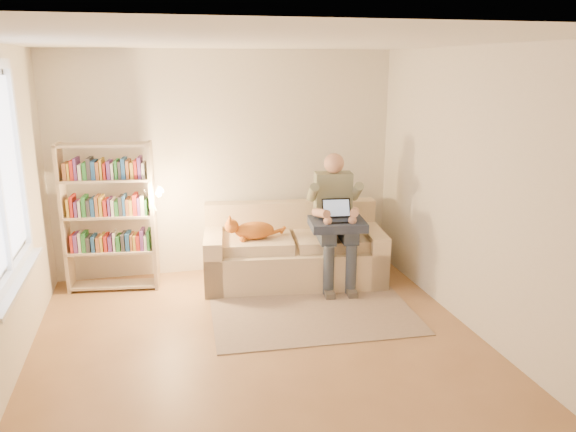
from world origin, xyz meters
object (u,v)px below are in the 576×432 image
object	(u,v)px
person	(335,213)
bookshelf	(109,210)
cat	(251,230)
sofa	(293,254)
laptop	(338,215)

from	to	relation	value
person	bookshelf	bearing A→B (deg)	178.11
person	cat	size ratio (longest dim) A/B	2.18
sofa	person	xyz separation A→B (m)	(0.43, -0.21, 0.52)
person	laptop	world-z (taller)	person
cat	sofa	bearing A→B (deg)	14.78
sofa	cat	size ratio (longest dim) A/B	3.13
sofa	laptop	size ratio (longest dim) A/B	6.08
cat	laptop	bearing A→B (deg)	-9.51
person	cat	world-z (taller)	person
person	bookshelf	distance (m)	2.47
sofa	bookshelf	xyz separation A→B (m)	(-2.01, 0.20, 0.60)
sofa	bookshelf	distance (m)	2.11
sofa	cat	bearing A→B (deg)	-165.22
laptop	cat	bearing A→B (deg)	170.49
sofa	laptop	world-z (taller)	laptop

